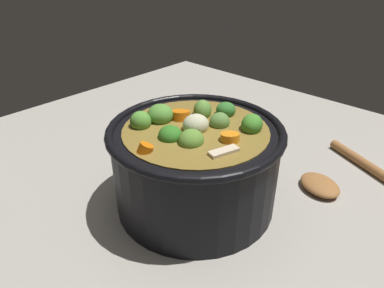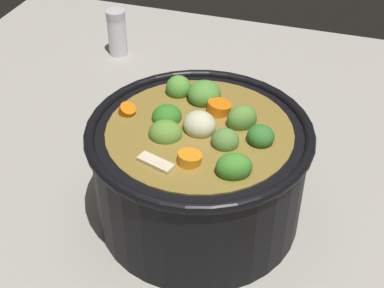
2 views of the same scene
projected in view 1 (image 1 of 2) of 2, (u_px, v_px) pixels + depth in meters
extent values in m
plane|color=#9E998E|center=(195.00, 201.00, 0.55)|extent=(1.10, 1.10, 0.00)
cylinder|color=black|center=(195.00, 168.00, 0.52)|extent=(0.24, 0.24, 0.13)
torus|color=black|center=(196.00, 130.00, 0.49)|extent=(0.25, 0.25, 0.01)
cylinder|color=olive|center=(195.00, 165.00, 0.52)|extent=(0.21, 0.21, 0.12)
ellipsoid|color=#5A863E|center=(220.00, 122.00, 0.50)|extent=(0.03, 0.03, 0.03)
ellipsoid|color=#559535|center=(141.00, 121.00, 0.49)|extent=(0.04, 0.04, 0.03)
ellipsoid|color=#548F37|center=(160.00, 114.00, 0.51)|extent=(0.05, 0.05, 0.03)
ellipsoid|color=#5D8D38|center=(203.00, 110.00, 0.53)|extent=(0.04, 0.04, 0.03)
ellipsoid|color=#5F8F34|center=(191.00, 141.00, 0.46)|extent=(0.04, 0.04, 0.03)
ellipsoid|color=#34742D|center=(224.00, 109.00, 0.53)|extent=(0.04, 0.04, 0.02)
ellipsoid|color=#347924|center=(170.00, 136.00, 0.47)|extent=(0.05, 0.05, 0.03)
ellipsoid|color=#438A2B|center=(252.00, 124.00, 0.49)|extent=(0.05, 0.04, 0.03)
cylinder|color=orange|center=(181.00, 117.00, 0.52)|extent=(0.04, 0.04, 0.02)
cylinder|color=orange|center=(145.00, 150.00, 0.43)|extent=(0.03, 0.03, 0.02)
cylinder|color=orange|center=(230.00, 139.00, 0.46)|extent=(0.04, 0.04, 0.02)
ellipsoid|color=beige|center=(196.00, 126.00, 0.48)|extent=(0.05, 0.05, 0.03)
cube|color=beige|center=(224.00, 152.00, 0.43)|extent=(0.04, 0.02, 0.01)
ellipsoid|color=#996233|center=(320.00, 185.00, 0.58)|extent=(0.08, 0.09, 0.02)
cylinder|color=#996233|center=(374.00, 170.00, 0.62)|extent=(0.10, 0.19, 0.02)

